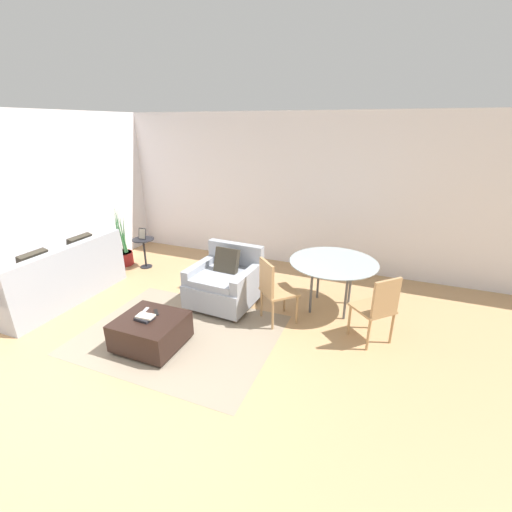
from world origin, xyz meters
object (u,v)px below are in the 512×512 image
Objects in this scene: couch at (59,281)px; book_stack at (145,318)px; ottoman at (151,331)px; potted_plant at (122,251)px; tv_remote_secondary at (156,312)px; dining_table at (333,266)px; dining_chair_near_right at (378,306)px; side_table at (144,248)px; armchair at (225,282)px; tv_remote_primary at (145,311)px; dining_chair_near_left at (273,287)px; picture_frame at (142,234)px.

couch is 8.94× the size of book_stack.
ottoman is 2.90m from potted_plant.
dining_table is at bearing 40.70° from tv_remote_secondary.
dining_chair_near_right reaches higher than ottoman.
side_table is (0.38, 1.52, 0.08)m from couch.
potted_plant reaches higher than side_table.
ottoman is 2.58m from dining_table.
tv_remote_secondary is (2.04, -0.32, 0.08)m from couch.
book_stack is (-0.04, -0.03, 0.20)m from ottoman.
armchair reaches higher than tv_remote_primary.
couch is 1.92m from tv_remote_primary.
armchair is at bearing 164.98° from dining_chair_near_left.
picture_frame is at bearing 4.95° from potted_plant.
dining_chair_near_left is at bearing -15.02° from armchair.
couch is 2.07m from tv_remote_secondary.
dining_chair_near_right is at bearing -12.25° from side_table.
tv_remote_primary is 0.16m from tv_remote_secondary.
tv_remote_secondary reaches higher than ottoman.
dining_chair_near_left is (2.85, -0.91, -0.14)m from picture_frame.
ottoman is at bearing -137.81° from dining_chair_near_left.
tv_remote_primary is at bearing 129.52° from book_stack.
side_table reaches higher than book_stack.
potted_plant is (-2.12, 1.97, -0.14)m from book_stack.
potted_plant is 4.75m from dining_chair_near_right.
dining_table is (3.51, -0.25, 0.01)m from picture_frame.
armchair is at bearing 72.71° from tv_remote_secondary.
book_stack is 2.78m from dining_chair_near_right.
ottoman is at bearing -49.93° from side_table.
ottoman is at bearing -41.93° from potted_plant.
dining_chair_near_right is (1.32, 0.00, 0.00)m from dining_chair_near_left.
couch is 2.08m from book_stack.
picture_frame is (-1.63, 2.01, 0.25)m from book_stack.
potted_plant reaches higher than tv_remote_secondary.
potted_plant is (-1.99, 1.82, -0.12)m from tv_remote_primary.
dining_chair_near_left is at bearing 10.65° from couch.
couch reaches higher than dining_chair_near_right.
couch is at bearing -104.20° from side_table.
dining_table is (1.85, 1.60, 0.28)m from tv_remote_secondary.
side_table is (-2.02, 0.68, 0.05)m from armchair.
tv_remote_primary is 2.41m from picture_frame.
book_stack is at bearing -106.29° from armchair.
potted_plant is at bearing 138.07° from ottoman.
book_stack is 2.60m from picture_frame.
ottoman is 5.59× the size of tv_remote_secondary.
dining_table is at bearing 18.05° from couch.
armchair is 2.18m from dining_chair_near_right.
tv_remote_secondary is at bearing -47.94° from side_table.
dining_chair_near_right reaches higher than picture_frame.
potted_plant is 1.32× the size of dining_chair_near_left.
armchair is at bearing 66.27° from tv_remote_primary.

